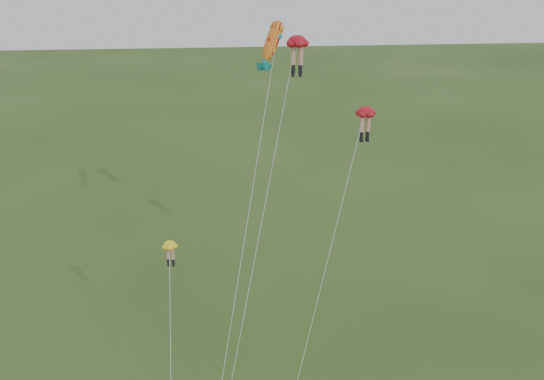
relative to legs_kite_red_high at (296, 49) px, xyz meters
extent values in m
ellipsoid|color=#AF121D|center=(0.08, 0.18, 0.46)|extent=(1.75, 1.75, 0.76)
cylinder|color=tan|center=(-0.15, 0.22, -0.43)|extent=(0.34, 0.34, 1.16)
cylinder|color=black|center=(-0.15, 0.22, -1.30)|extent=(0.26, 0.26, 0.58)
cube|color=black|center=(-0.15, 0.22, -1.68)|extent=(0.24, 0.36, 0.17)
cylinder|color=tan|center=(0.31, 0.14, -0.43)|extent=(0.34, 0.34, 1.16)
cylinder|color=black|center=(0.31, 0.14, -1.30)|extent=(0.26, 0.26, 0.58)
cube|color=black|center=(0.31, 0.14, -1.68)|extent=(0.24, 0.36, 0.17)
cylinder|color=silver|center=(-2.69, -6.09, -8.54)|extent=(5.59, 12.59, 18.77)
ellipsoid|color=#AF121D|center=(3.43, -4.75, -2.97)|extent=(1.40, 1.40, 0.62)
cylinder|color=tan|center=(3.24, -4.78, -3.70)|extent=(0.27, 0.27, 0.94)
cylinder|color=black|center=(3.24, -4.78, -4.40)|extent=(0.21, 0.21, 0.47)
cube|color=black|center=(3.24, -4.78, -4.71)|extent=(0.19, 0.29, 0.14)
cylinder|color=tan|center=(3.61, -4.72, -3.70)|extent=(0.27, 0.27, 0.94)
cylinder|color=black|center=(3.61, -4.72, -4.40)|extent=(0.21, 0.21, 0.47)
cube|color=black|center=(3.61, -4.72, -4.71)|extent=(0.19, 0.29, 0.14)
cylinder|color=silver|center=(0.69, -8.67, -10.29)|extent=(5.52, 7.87, 15.26)
ellipsoid|color=yellow|center=(-8.02, -8.19, -9.26)|extent=(1.03, 1.03, 0.44)
cylinder|color=tan|center=(-8.15, -8.16, -9.78)|extent=(0.20, 0.20, 0.67)
cylinder|color=black|center=(-8.15, -8.16, -10.28)|extent=(0.15, 0.15, 0.34)
cube|color=black|center=(-8.15, -8.16, -10.50)|extent=(0.15, 0.21, 0.10)
cylinder|color=tan|center=(-7.88, -8.21, -9.78)|extent=(0.20, 0.20, 0.67)
cylinder|color=black|center=(-7.88, -8.21, -10.28)|extent=(0.15, 0.15, 0.34)
cube|color=black|center=(-7.88, -8.21, -10.50)|extent=(0.15, 0.21, 0.10)
cylinder|color=silver|center=(-8.07, -11.27, -13.48)|extent=(0.15, 6.18, 8.89)
ellipsoid|color=gold|center=(-1.66, -1.46, 0.69)|extent=(2.17, 2.56, 2.80)
sphere|color=gold|center=(-1.66, -1.46, 0.69)|extent=(1.46, 1.55, 1.27)
cone|color=#127575|center=(-1.66, -1.46, 0.69)|extent=(1.27, 1.40, 1.17)
cone|color=#127575|center=(-1.66, -1.46, 0.69)|extent=(1.27, 1.40, 1.17)
cone|color=#127575|center=(-1.66, -1.46, 0.69)|extent=(0.72, 0.79, 0.66)
cone|color=#127575|center=(-1.66, -1.46, 0.69)|extent=(0.72, 0.79, 0.66)
cone|color=#AC1512|center=(-1.66, -1.46, 0.69)|extent=(0.74, 0.80, 0.66)
cylinder|color=silver|center=(-3.84, -7.23, -8.61)|extent=(4.38, 11.57, 18.62)
camera|label=1|loc=(-5.67, -38.32, 5.22)|focal=40.00mm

